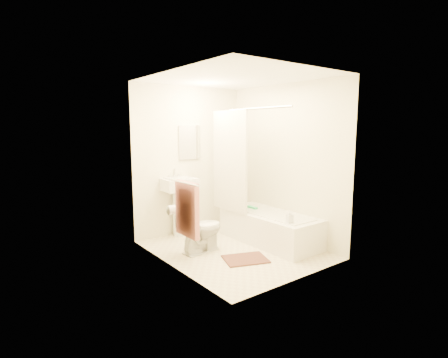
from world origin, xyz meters
TOP-DOWN VIEW (x-y plane):
  - floor at (0.00, 0.00)m, footprint 2.40×2.40m
  - ceiling at (0.00, 0.00)m, footprint 2.40×2.40m
  - wall_back at (0.00, 1.20)m, footprint 2.00×0.02m
  - wall_left at (-1.00, 0.00)m, footprint 0.02×2.40m
  - wall_right at (1.00, 0.00)m, footprint 0.02×2.40m
  - mirror at (0.00, 1.18)m, footprint 0.40×0.03m
  - curtain_rod at (0.30, 0.10)m, footprint 0.03×1.70m
  - shower_curtain at (0.30, 0.50)m, footprint 0.04×0.80m
  - towel_bar at (-0.96, -0.25)m, footprint 0.02×0.60m
  - towel at (-0.93, -0.25)m, footprint 0.06×0.45m
  - toilet_paper at (-0.93, 0.12)m, footprint 0.11×0.12m
  - toilet at (-0.41, 0.25)m, footprint 0.70×0.44m
  - sink at (-0.30, 1.06)m, footprint 0.54×0.44m
  - bathtub at (0.65, -0.04)m, footprint 0.70×1.60m
  - bath_mat at (-0.12, -0.38)m, footprint 0.67×0.59m
  - soap_bottle at (0.47, -0.61)m, footprint 0.10×0.10m
  - scrub_brush at (0.63, 0.33)m, footprint 0.06×0.20m

SIDE VIEW (x-z plane):
  - floor at x=0.00m, z-range 0.00..0.00m
  - bath_mat at x=-0.12m, z-range 0.00..0.02m
  - bathtub at x=0.65m, z-range 0.00..0.45m
  - toilet at x=-0.41m, z-range 0.00..0.65m
  - scrub_brush at x=0.63m, z-range 0.45..0.49m
  - sink at x=-0.30m, z-range 0.00..1.03m
  - soap_bottle at x=0.47m, z-range 0.45..0.63m
  - toilet_paper at x=-0.93m, z-range 0.64..0.76m
  - towel at x=-0.93m, z-range 0.45..1.11m
  - towel_bar at x=-0.96m, z-range 1.09..1.11m
  - wall_back at x=0.00m, z-range 0.00..2.40m
  - wall_left at x=-1.00m, z-range 0.00..2.40m
  - wall_right at x=1.00m, z-range 0.00..2.40m
  - shower_curtain at x=0.30m, z-range 0.44..2.00m
  - mirror at x=0.00m, z-range 1.23..1.77m
  - curtain_rod at x=0.30m, z-range 1.98..2.02m
  - ceiling at x=0.00m, z-range 2.40..2.40m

